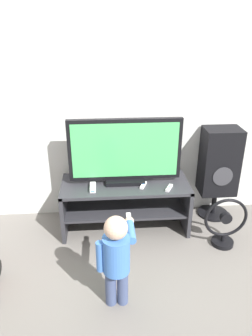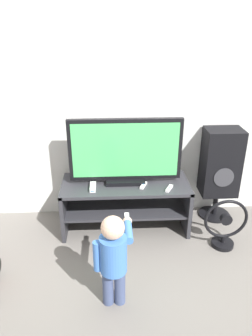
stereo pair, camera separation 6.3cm
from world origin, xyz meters
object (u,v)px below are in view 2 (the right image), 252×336
game_console (93,187)px  remote_primary (169,188)px  child (114,254)px  floor_fan (225,226)px  remote_secondary (143,185)px  speaker_tower (220,164)px  television (125,152)px

game_console → remote_primary: 0.71m
child → floor_fan: (1.02, 0.60, -0.22)m
remote_secondary → floor_fan: remote_secondary is taller
speaker_tower → floor_fan: bearing=-98.2°
remote_primary → floor_fan: 0.60m
floor_fan → child: bearing=-149.3°
remote_primary → speaker_tower: bearing=28.1°
speaker_tower → television: bearing=-172.4°
child → speaker_tower: (1.09, 1.12, 0.15)m
child → speaker_tower: bearing=45.6°
child → floor_fan: size_ratio=1.54×
remote_secondary → remote_primary: bearing=-17.4°
remote_secondary → speaker_tower: speaker_tower is taller
game_console → remote_primary: game_console is taller
child → remote_secondary: bearing=71.5°
remote_primary → speaker_tower: size_ratio=0.14×
child → floor_fan: bearing=30.7°
television → remote_primary: (0.40, -0.17, -0.30)m
television → child: size_ratio=1.39×
game_console → floor_fan: (1.19, -0.26, -0.29)m
child → floor_fan: child is taller
game_console → remote_primary: bearing=-4.1°
television → remote_secondary: television is taller
game_console → remote_secondary: bearing=2.6°
game_console → remote_primary: size_ratio=1.21×
television → child: (-0.13, -0.99, -0.36)m
television → speaker_tower: television is taller
game_console → speaker_tower: 1.30m
remote_primary → speaker_tower: 0.65m
floor_fan → television: bearing=156.6°
game_console → child: (0.18, -0.87, -0.07)m
game_console → remote_secondary: (0.47, 0.02, -0.01)m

